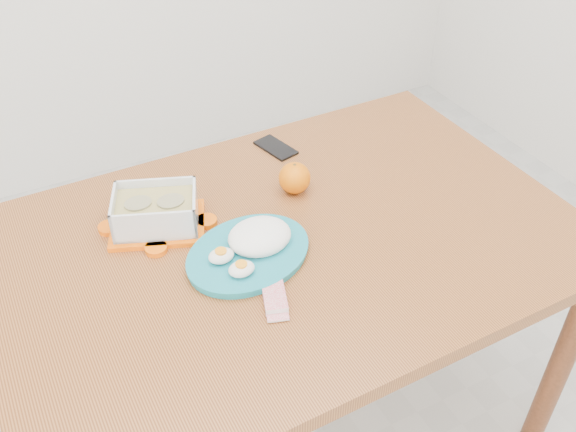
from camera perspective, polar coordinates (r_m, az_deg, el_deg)
name	(u,v)px	position (r m, az deg, el deg)	size (l,w,h in m)	color
dining_table	(288,263)	(1.55, 0.00, -4.17)	(1.36, 0.92, 0.75)	#9A5C2B
food_container	(156,212)	(1.52, -11.66, 0.38)	(0.26, 0.23, 0.09)	#FF6207
orange_fruit	(295,178)	(1.61, 0.59, 3.41)	(0.08, 0.08, 0.08)	orange
rice_plate	(252,246)	(1.43, -3.23, -2.66)	(0.36, 0.36, 0.08)	teal
candy_bar	(271,280)	(1.38, -1.50, -5.70)	(0.19, 0.05, 0.02)	red
smartphone	(276,148)	(1.79, -1.10, 6.09)	(0.06, 0.12, 0.01)	black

